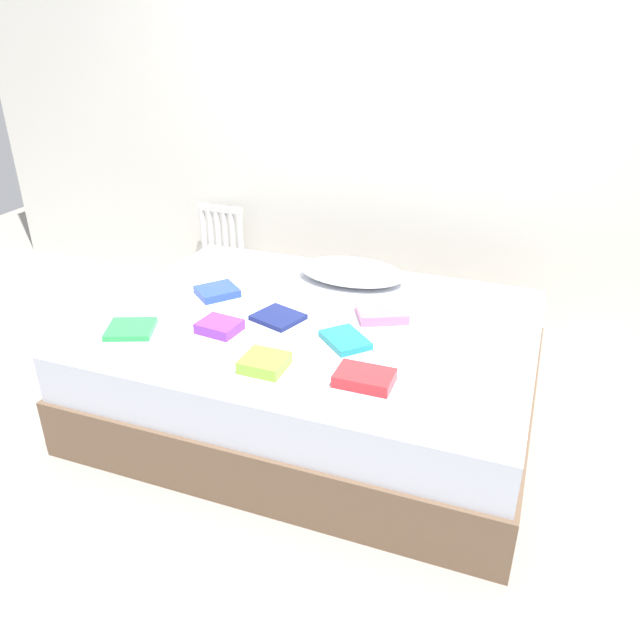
% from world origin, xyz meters
% --- Properties ---
extents(ground_plane, '(8.00, 8.00, 0.00)m').
position_xyz_m(ground_plane, '(0.00, 0.00, 0.00)').
color(ground_plane, '#9E998E').
extents(back_wall, '(6.00, 0.10, 2.80)m').
position_xyz_m(back_wall, '(0.00, 1.35, 1.40)').
color(back_wall, silver).
rests_on(back_wall, ground).
extents(bed, '(2.00, 1.50, 0.50)m').
position_xyz_m(bed, '(0.00, 0.00, 0.25)').
color(bed, brown).
rests_on(bed, ground).
extents(radiator, '(0.33, 0.04, 0.48)m').
position_xyz_m(radiator, '(-1.16, 1.20, 0.35)').
color(radiator, white).
rests_on(radiator, ground).
extents(pillow, '(0.56, 0.34, 0.10)m').
position_xyz_m(pillow, '(0.01, 0.50, 0.55)').
color(pillow, white).
rests_on(pillow, bed).
extents(textbook_blue, '(0.25, 0.26, 0.04)m').
position_xyz_m(textbook_blue, '(-0.57, 0.09, 0.52)').
color(textbook_blue, '#2847B7').
rests_on(textbook_blue, bed).
extents(textbook_purple, '(0.19, 0.17, 0.05)m').
position_xyz_m(textbook_purple, '(-0.37, -0.25, 0.52)').
color(textbook_purple, purple).
rests_on(textbook_purple, bed).
extents(textbook_pink, '(0.28, 0.27, 0.05)m').
position_xyz_m(textbook_pink, '(0.27, 0.14, 0.52)').
color(textbook_pink, pink).
rests_on(textbook_pink, bed).
extents(textbook_white, '(0.23, 0.22, 0.03)m').
position_xyz_m(textbook_white, '(0.67, -0.31, 0.51)').
color(textbook_white, white).
rests_on(textbook_white, bed).
extents(textbook_lime, '(0.17, 0.17, 0.05)m').
position_xyz_m(textbook_lime, '(-0.04, -0.47, 0.53)').
color(textbook_lime, '#8CC638').
rests_on(textbook_lime, bed).
extents(textbook_green, '(0.26, 0.25, 0.03)m').
position_xyz_m(textbook_green, '(-0.73, -0.39, 0.51)').
color(textbook_green, green).
rests_on(textbook_green, bed).
extents(textbook_navy, '(0.25, 0.24, 0.02)m').
position_xyz_m(textbook_navy, '(-0.17, -0.05, 0.51)').
color(textbook_navy, navy).
rests_on(textbook_navy, bed).
extents(textbook_teal, '(0.26, 0.26, 0.03)m').
position_xyz_m(textbook_teal, '(0.19, -0.15, 0.51)').
color(textbook_teal, teal).
rests_on(textbook_teal, bed).
extents(textbook_red, '(0.22, 0.15, 0.05)m').
position_xyz_m(textbook_red, '(0.37, -0.43, 0.52)').
color(textbook_red, red).
rests_on(textbook_red, bed).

